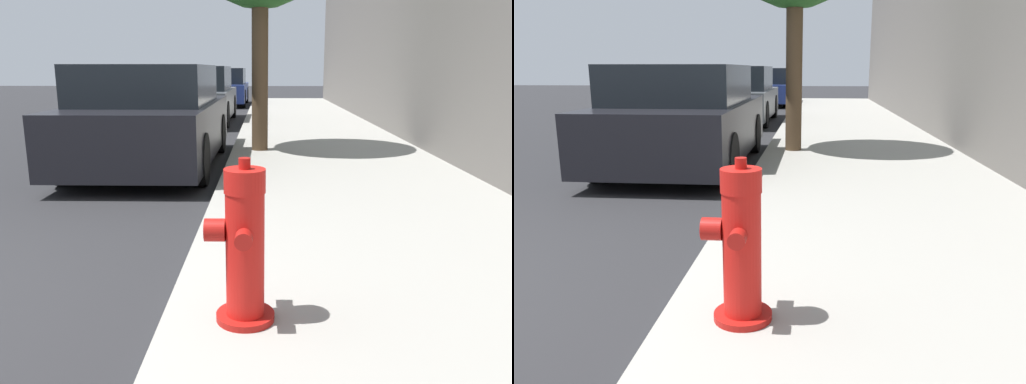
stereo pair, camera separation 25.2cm
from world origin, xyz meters
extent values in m
cube|color=#99968E|center=(3.58, 0.00, 0.06)|extent=(3.05, 40.00, 0.12)
cylinder|color=#A91511|center=(2.49, -0.06, 0.14)|extent=(0.30, 0.30, 0.04)
cylinder|color=red|center=(2.49, -0.06, 0.48)|extent=(0.19, 0.19, 0.64)
cylinder|color=red|center=(2.49, -0.06, 0.85)|extent=(0.20, 0.20, 0.12)
cylinder|color=#A91511|center=(2.49, -0.06, 0.94)|extent=(0.06, 0.06, 0.05)
cylinder|color=#A91511|center=(2.49, -0.20, 0.60)|extent=(0.09, 0.09, 0.09)
cylinder|color=#A91511|center=(2.49, 0.08, 0.60)|extent=(0.09, 0.09, 0.09)
cylinder|color=#A91511|center=(2.34, -0.06, 0.60)|extent=(0.10, 0.11, 0.11)
cube|color=black|center=(0.98, 4.72, 0.55)|extent=(1.79, 4.03, 0.74)
cube|color=black|center=(0.98, 4.56, 1.17)|extent=(1.65, 2.22, 0.52)
cylinder|color=black|center=(0.16, 5.97, 0.32)|extent=(0.20, 0.64, 0.64)
cylinder|color=black|center=(1.79, 5.97, 0.32)|extent=(0.20, 0.64, 0.64)
cylinder|color=black|center=(0.16, 3.48, 0.32)|extent=(0.20, 0.64, 0.64)
cylinder|color=black|center=(1.79, 3.48, 0.32)|extent=(0.20, 0.64, 0.64)
cube|color=#4C5156|center=(0.78, 10.84, 0.52)|extent=(1.83, 4.27, 0.68)
cube|color=black|center=(0.78, 10.67, 1.15)|extent=(1.68, 2.35, 0.59)
cylinder|color=black|center=(-0.06, 12.17, 0.32)|extent=(0.20, 0.65, 0.65)
cylinder|color=black|center=(1.61, 12.17, 0.32)|extent=(0.20, 0.65, 0.65)
cylinder|color=black|center=(-0.06, 9.52, 0.32)|extent=(0.20, 0.65, 0.65)
cylinder|color=black|center=(1.61, 9.52, 0.32)|extent=(0.20, 0.65, 0.65)
cube|color=navy|center=(0.95, 17.39, 0.50)|extent=(1.77, 4.31, 0.65)
cube|color=black|center=(0.95, 17.21, 1.12)|extent=(1.63, 2.37, 0.58)
cylinder|color=black|center=(0.14, 18.72, 0.32)|extent=(0.20, 0.65, 0.65)
cylinder|color=black|center=(1.75, 18.72, 0.32)|extent=(0.20, 0.65, 0.65)
cylinder|color=black|center=(0.14, 16.05, 0.32)|extent=(0.20, 0.65, 0.65)
cylinder|color=black|center=(1.75, 16.05, 0.32)|extent=(0.20, 0.65, 0.65)
cylinder|color=brown|center=(2.49, 5.51, 1.37)|extent=(0.25, 0.25, 2.50)
camera|label=1|loc=(2.59, -2.40, 1.38)|focal=35.00mm
camera|label=2|loc=(2.84, -2.39, 1.38)|focal=35.00mm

